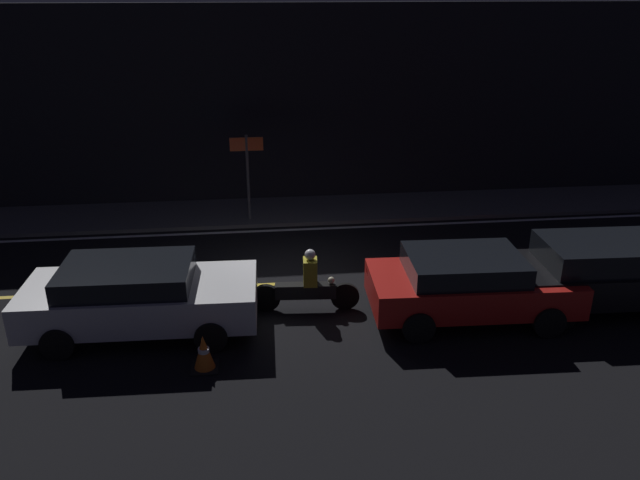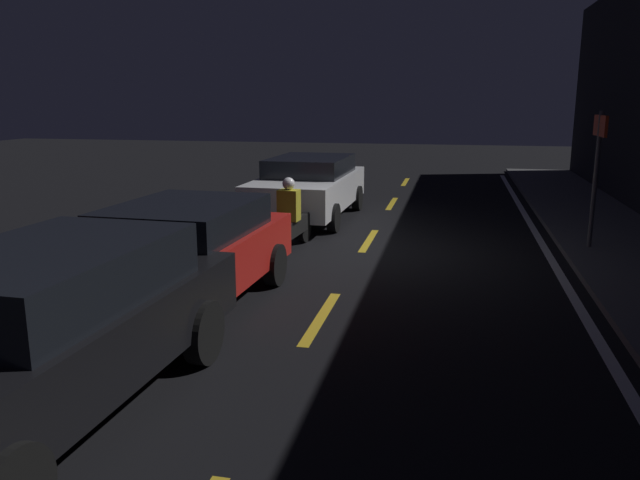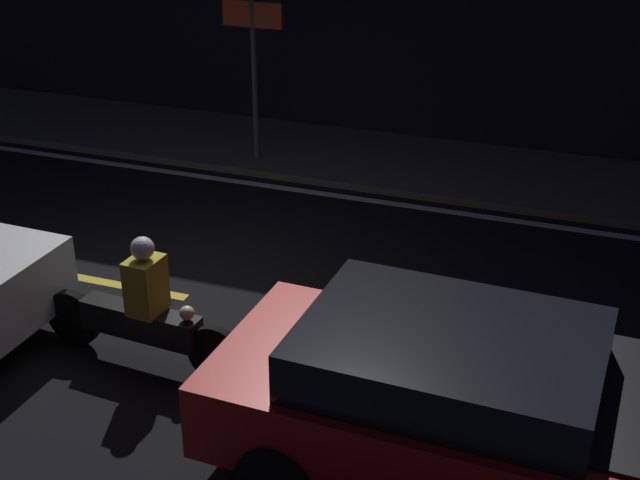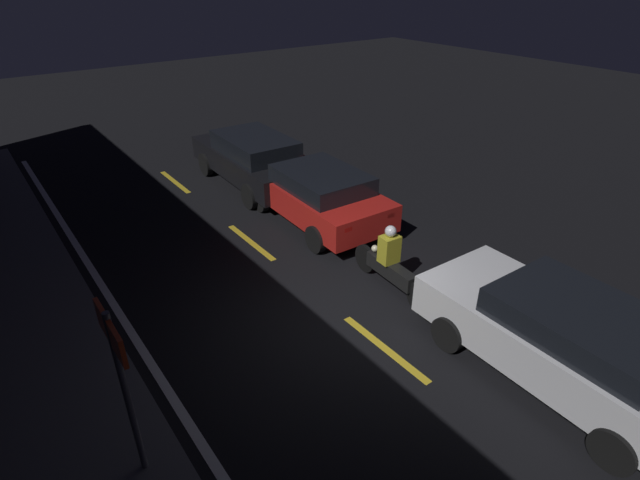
% 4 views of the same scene
% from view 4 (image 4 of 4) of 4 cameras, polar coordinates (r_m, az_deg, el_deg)
% --- Properties ---
extents(ground_plane, '(56.00, 56.00, 0.00)m').
position_cam_4_polar(ground_plane, '(9.16, 3.08, -8.91)').
color(ground_plane, black).
extents(raised_curb, '(28.00, 2.29, 0.10)m').
position_cam_4_polar(raised_curb, '(7.84, -26.39, -20.33)').
color(raised_curb, '#4C4C4F').
rests_on(raised_curb, ground).
extents(lane_dash_c, '(2.00, 0.14, 0.01)m').
position_cam_4_polar(lane_dash_c, '(8.60, 7.39, -12.14)').
color(lane_dash_c, gold).
rests_on(lane_dash_c, ground).
extents(lane_dash_d, '(2.00, 0.14, 0.01)m').
position_cam_4_polar(lane_dash_d, '(11.61, -7.90, -0.23)').
color(lane_dash_d, gold).
rests_on(lane_dash_d, ground).
extents(lane_dash_e, '(2.00, 0.14, 0.01)m').
position_cam_4_polar(lane_dash_e, '(15.36, -16.24, 6.40)').
color(lane_dash_e, gold).
rests_on(lane_dash_e, ground).
extents(lane_solid_kerb, '(25.20, 0.14, 0.01)m').
position_cam_4_polar(lane_solid_kerb, '(8.00, -16.33, -17.19)').
color(lane_solid_kerb, silver).
rests_on(lane_solid_kerb, ground).
extents(sedan_white, '(4.45, 2.07, 1.40)m').
position_cam_4_polar(sedan_white, '(8.39, 26.27, -10.04)').
color(sedan_white, silver).
rests_on(sedan_white, ground).
extents(taxi_red, '(4.14, 2.06, 1.37)m').
position_cam_4_polar(taxi_red, '(12.14, -0.23, 5.32)').
color(taxi_red, red).
rests_on(taxi_red, ground).
extents(van_black, '(4.62, 2.00, 1.48)m').
position_cam_4_polar(van_black, '(14.42, -7.66, 9.24)').
color(van_black, black).
rests_on(van_black, ground).
extents(motorcycle, '(2.23, 0.38, 1.37)m').
position_cam_4_polar(motorcycle, '(9.69, 8.13, -2.89)').
color(motorcycle, black).
rests_on(motorcycle, ground).
extents(traffic_cone_near, '(0.48, 0.48, 0.65)m').
position_cam_4_polar(traffic_cone_near, '(10.19, 23.67, -5.12)').
color(traffic_cone_near, black).
rests_on(traffic_cone_near, ground).
extents(shop_sign, '(0.90, 0.08, 2.40)m').
position_cam_4_polar(shop_sign, '(6.03, -22.00, -13.10)').
color(shop_sign, '#4C4C51').
rests_on(shop_sign, raised_curb).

